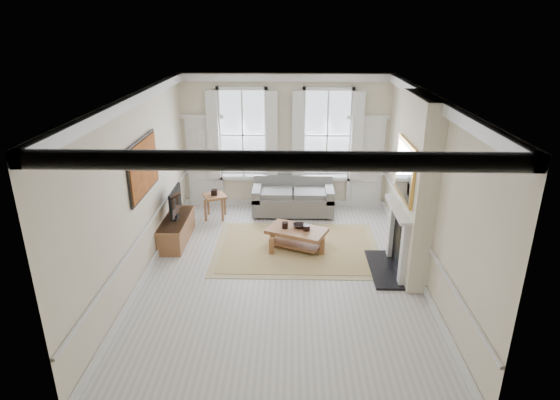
{
  "coord_description": "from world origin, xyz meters",
  "views": [
    {
      "loc": [
        0.17,
        -7.9,
        4.58
      ],
      "look_at": [
        -0.05,
        0.73,
        1.25
      ],
      "focal_mm": 30.0,
      "sensor_mm": 36.0,
      "label": 1
    }
  ],
  "objects_px": {
    "sofa": "(293,199)",
    "coffee_table": "(297,233)",
    "side_table": "(215,199)",
    "tv_stand": "(177,230)"
  },
  "relations": [
    {
      "from": "coffee_table",
      "to": "tv_stand",
      "type": "distance_m",
      "value": 2.65
    },
    {
      "from": "tv_stand",
      "to": "sofa",
      "type": "bearing_deg",
      "value": 33.97
    },
    {
      "from": "sofa",
      "to": "coffee_table",
      "type": "height_order",
      "value": "sofa"
    },
    {
      "from": "sofa",
      "to": "coffee_table",
      "type": "bearing_deg",
      "value": -87.81
    },
    {
      "from": "side_table",
      "to": "tv_stand",
      "type": "bearing_deg",
      "value": -116.06
    },
    {
      "from": "side_table",
      "to": "tv_stand",
      "type": "xyz_separation_m",
      "value": [
        -0.65,
        -1.32,
        -0.22
      ]
    },
    {
      "from": "sofa",
      "to": "side_table",
      "type": "distance_m",
      "value": 1.96
    },
    {
      "from": "sofa",
      "to": "coffee_table",
      "type": "distance_m",
      "value": 2.02
    },
    {
      "from": "coffee_table",
      "to": "sofa",
      "type": "bearing_deg",
      "value": 115.45
    },
    {
      "from": "sofa",
      "to": "coffee_table",
      "type": "relative_size",
      "value": 1.44
    }
  ]
}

